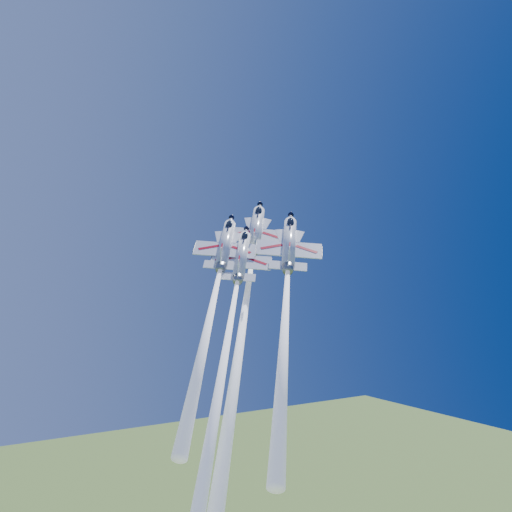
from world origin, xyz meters
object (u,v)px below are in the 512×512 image
jet_left (214,300)px  jet_right (286,305)px  jet_slot (227,342)px  jet_lead (244,318)px

jet_left → jet_right: size_ratio=0.91×
jet_slot → jet_lead: bearing=77.9°
jet_left → jet_slot: bearing=-67.8°
jet_lead → jet_right: size_ratio=1.31×
jet_lead → jet_left: 5.33m
jet_left → jet_lead: bearing=22.9°
jet_right → jet_slot: size_ratio=0.91×
jet_lead → jet_left: bearing=-157.1°
jet_lead → jet_right: jet_lead is taller
jet_right → jet_slot: (-10.19, -0.94, -4.66)m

